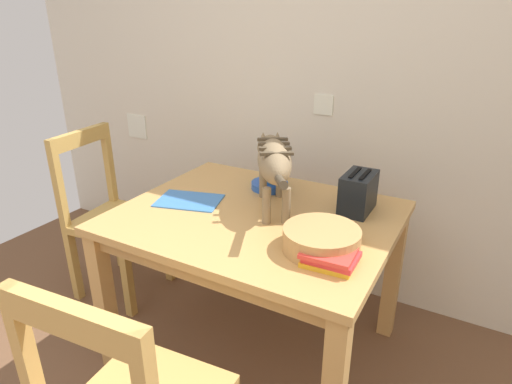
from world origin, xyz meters
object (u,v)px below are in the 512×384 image
saucer_bowl (270,185)px  toaster (358,193)px  book_stack (330,257)px  coffee_mug (270,174)px  cat (274,160)px  wicker_basket (321,239)px  dining_table (256,232)px  magazine (189,201)px  wooden_chair_far (112,217)px

saucer_bowl → toaster: 0.46m
book_stack → toaster: (-0.05, 0.47, 0.06)m
coffee_mug → cat: bearing=-59.3°
coffee_mug → wicker_basket: 0.62m
book_stack → toaster: bearing=96.0°
dining_table → saucer_bowl: saucer_bowl is taller
saucer_bowl → book_stack: bearing=-45.9°
book_stack → dining_table: bearing=151.0°
magazine → cat: bearing=6.2°
dining_table → coffee_mug: size_ratio=9.67×
cat → magazine: cat is taller
saucer_bowl → wicker_basket: 0.62m
toaster → wooden_chair_far: 1.39m
coffee_mug → toaster: bearing=-5.9°
magazine → coffee_mug: bearing=35.7°
wooden_chair_far → book_stack: bearing=73.1°
coffee_mug → wooden_chair_far: wooden_chair_far is taller
magazine → toaster: (0.70, 0.27, 0.08)m
dining_table → cat: 0.32m
magazine → saucer_bowl: bearing=36.1°
wicker_basket → toaster: toaster is taller
coffee_mug → magazine: bearing=-128.4°
toaster → book_stack: bearing=-84.0°
dining_table → cat: size_ratio=1.93×
cat → coffee_mug: size_ratio=5.01×
coffee_mug → wooden_chair_far: size_ratio=0.13×
saucer_bowl → book_stack: book_stack is taller
magazine → wicker_basket: (0.69, -0.12, 0.04)m
coffee_mug → dining_table: bearing=-74.6°
dining_table → wicker_basket: size_ratio=4.11×
magazine → book_stack: (0.75, -0.20, 0.02)m
wicker_basket → toaster: (0.01, 0.40, 0.04)m
dining_table → toaster: 0.47m
cat → coffee_mug: cat is taller
dining_table → toaster: (0.37, 0.24, 0.17)m
coffee_mug → toaster: 0.45m
dining_table → saucer_bowl: size_ratio=6.42×
coffee_mug → book_stack: coffee_mug is taller
dining_table → wicker_basket: wicker_basket is taller
coffee_mug → wooden_chair_far: 0.97m
cat → saucer_bowl: size_ratio=3.33×
dining_table → wooden_chair_far: wooden_chair_far is taller
book_stack → wicker_basket: size_ratio=0.67×
coffee_mug → toaster: toaster is taller
saucer_bowl → wooden_chair_far: (-0.88, -0.23, -0.28)m
saucer_bowl → dining_table: bearing=-73.9°
dining_table → wicker_basket: (0.36, -0.16, 0.13)m
saucer_bowl → coffee_mug: 0.06m
saucer_bowl → toaster: toaster is taller
book_stack → toaster: 0.48m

